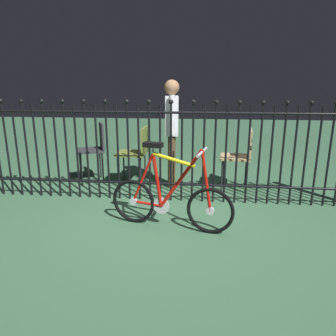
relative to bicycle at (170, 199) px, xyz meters
name	(u,v)px	position (x,y,z in m)	size (l,w,h in m)	color
ground_plane	(161,219)	(-0.12, 0.20, -0.32)	(20.00, 20.00, 0.00)	#396345
iron_fence	(163,149)	(-0.17, 0.80, 0.36)	(4.87, 0.07, 1.36)	black
bicycle	(170,199)	(0.00, 0.00, 0.00)	(1.31, 0.43, 0.91)	black
chair_tan	(241,153)	(0.88, 1.33, 0.21)	(0.46, 0.46, 0.87)	black
chair_charcoal	(95,146)	(-1.29, 1.53, 0.23)	(0.52, 0.52, 0.90)	black
chair_olive	(137,149)	(-0.63, 1.43, 0.21)	(0.43, 0.43, 0.86)	black
person_visitor	(172,125)	(-0.11, 1.39, 0.58)	(0.21, 0.47, 1.53)	#4C3823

